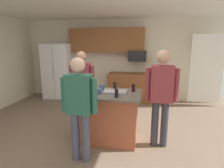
# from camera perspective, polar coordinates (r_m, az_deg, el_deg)

# --- Properties ---
(floor) EXTENTS (7.04, 7.04, 0.00)m
(floor) POSITION_cam_1_polar(r_m,az_deg,el_deg) (4.02, -3.77, -15.28)
(floor) COLOR #7F6B56
(floor) RESTS_ON ground
(ceiling) EXTENTS (7.04, 7.04, 0.00)m
(ceiling) POSITION_cam_1_polar(r_m,az_deg,el_deg) (3.62, -4.43, 24.10)
(ceiling) COLOR white
(back_wall) EXTENTS (6.40, 0.10, 2.60)m
(back_wall) POSITION_cam_1_polar(r_m,az_deg,el_deg) (6.32, 2.30, 7.42)
(back_wall) COLOR beige
(back_wall) RESTS_ON ground
(french_door_window_panel) EXTENTS (0.90, 0.06, 2.00)m
(french_door_window_panel) POSITION_cam_1_polar(r_m,az_deg,el_deg) (6.13, 26.58, 4.03)
(french_door_window_panel) COLOR white
(french_door_window_panel) RESTS_ON ground
(cabinet_run_upper) EXTENTS (2.40, 0.38, 0.75)m
(cabinet_run_upper) POSITION_cam_1_polar(r_m,az_deg,el_deg) (6.17, -1.70, 13.10)
(cabinet_run_upper) COLOR brown
(cabinet_run_lower) EXTENTS (1.80, 0.63, 0.90)m
(cabinet_run_lower) POSITION_cam_1_polar(r_m,az_deg,el_deg) (6.09, 7.39, -1.00)
(cabinet_run_lower) COLOR brown
(cabinet_run_lower) RESTS_ON ground
(refrigerator) EXTENTS (0.90, 0.76, 1.82)m
(refrigerator) POSITION_cam_1_polar(r_m,az_deg,el_deg) (6.57, -15.86, 3.72)
(refrigerator) COLOR white
(refrigerator) RESTS_ON ground
(microwave_over_range) EXTENTS (0.56, 0.40, 0.32)m
(microwave_over_range) POSITION_cam_1_polar(r_m,az_deg,el_deg) (5.96, 7.68, 8.43)
(microwave_over_range) COLOR black
(kitchen_island) EXTENTS (1.20, 0.85, 0.95)m
(kitchen_island) POSITION_cam_1_polar(r_m,az_deg,el_deg) (3.68, -0.86, -9.71)
(kitchen_island) COLOR #AD5638
(kitchen_island) RESTS_ON ground
(person_guest_right) EXTENTS (0.57, 0.22, 1.68)m
(person_guest_right) POSITION_cam_1_polar(r_m,az_deg,el_deg) (4.19, -9.05, -0.01)
(person_guest_right) COLOR tan
(person_guest_right) RESTS_ON ground
(person_host_foreground) EXTENTS (0.57, 0.22, 1.66)m
(person_host_foreground) POSITION_cam_1_polar(r_m,az_deg,el_deg) (2.94, -9.91, -5.90)
(person_host_foreground) COLOR #4C5166
(person_host_foreground) RESTS_ON ground
(person_guest_by_door) EXTENTS (0.57, 0.23, 1.75)m
(person_guest_by_door) POSITION_cam_1_polar(r_m,az_deg,el_deg) (3.40, 14.75, -2.47)
(person_guest_by_door) COLOR #383842
(person_guest_by_door) RESTS_ON ground
(mug_ceramic_white) EXTENTS (0.13, 0.09, 0.10)m
(mug_ceramic_white) POSITION_cam_1_polar(r_m,az_deg,el_deg) (3.45, -4.09, -2.15)
(mug_ceramic_white) COLOR #4C6B99
(mug_ceramic_white) RESTS_ON kitchen_island
(glass_pilsner) EXTENTS (0.06, 0.06, 0.14)m
(glass_pilsner) POSITION_cam_1_polar(r_m,az_deg,el_deg) (3.23, 1.38, -2.80)
(glass_pilsner) COLOR black
(glass_pilsner) RESTS_ON kitchen_island
(glass_dark_ale) EXTENTS (0.06, 0.06, 0.17)m
(glass_dark_ale) POSITION_cam_1_polar(r_m,az_deg,el_deg) (3.63, -5.64, -0.94)
(glass_dark_ale) COLOR black
(glass_dark_ale) RESTS_ON kitchen_island
(mug_blue_stoneware) EXTENTS (0.13, 0.08, 0.11)m
(mug_blue_stoneware) POSITION_cam_1_polar(r_m,az_deg,el_deg) (3.74, -3.08, -0.94)
(mug_blue_stoneware) COLOR #4C6B99
(mug_blue_stoneware) RESTS_ON kitchen_island
(glass_stout_tall) EXTENTS (0.07, 0.07, 0.16)m
(glass_stout_tall) POSITION_cam_1_polar(r_m,az_deg,el_deg) (3.72, 0.83, -0.61)
(glass_stout_tall) COLOR black
(glass_stout_tall) RESTS_ON kitchen_island
(tumbler_amber) EXTENTS (0.07, 0.07, 0.14)m
(tumbler_amber) POSITION_cam_1_polar(r_m,az_deg,el_deg) (3.63, 6.50, -1.18)
(tumbler_amber) COLOR black
(tumbler_amber) RESTS_ON kitchen_island
(serving_tray) EXTENTS (0.44, 0.30, 0.04)m
(serving_tray) POSITION_cam_1_polar(r_m,az_deg,el_deg) (3.51, 0.98, -2.39)
(serving_tray) COLOR #B7B7BC
(serving_tray) RESTS_ON kitchen_island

